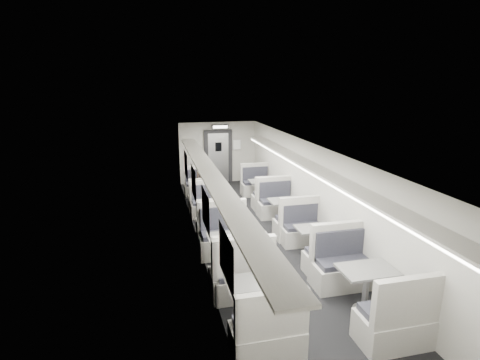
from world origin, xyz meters
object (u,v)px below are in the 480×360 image
passenger (203,181)px  vestibule_door (218,157)px  booth_left_c (232,254)px  booth_left_a (201,192)px  booth_right_a (262,191)px  exit_sign (220,127)px  booth_left_d (253,301)px  booth_right_d (366,289)px  booth_right_c (314,242)px  booth_right_b (285,213)px  booth_left_b (211,213)px

passenger → vestibule_door: (0.96, 2.57, 0.26)m
booth_left_c → vestibule_door: size_ratio=1.13×
booth_left_a → passenger: passenger is taller
booth_right_a → exit_sign: bearing=114.2°
booth_right_a → booth_left_d: bearing=-107.9°
vestibule_door → booth_right_d: bearing=-83.7°
booth_left_d → booth_right_c: size_ratio=1.05×
booth_right_c → booth_right_d: booth_right_d is taller
booth_left_a → booth_right_b: 3.36m
booth_left_a → booth_left_c: 4.92m
vestibule_door → booth_left_c: bearing=-97.9°
booth_left_a → booth_right_a: bearing=-12.3°
booth_right_a → exit_sign: exit_sign is taller
booth_left_a → booth_left_d: (0.00, -6.63, 0.04)m
booth_right_c → exit_sign: size_ratio=3.34×
booth_left_c → booth_right_d: size_ratio=1.01×
booth_right_c → booth_right_d: bearing=-90.0°
booth_left_b → booth_right_a: 2.63m
booth_left_b → vestibule_door: size_ratio=0.95×
booth_left_b → exit_sign: exit_sign is taller
passenger → booth_right_d: bearing=-95.1°
booth_right_c → exit_sign: exit_sign is taller
booth_right_b → booth_right_c: booth_right_b is taller
booth_right_a → vestibule_door: vestibule_door is taller
exit_sign → booth_left_d: bearing=-96.8°
booth_right_b → passenger: passenger is taller
booth_left_b → booth_left_c: booth_left_c is taller
booth_left_d → booth_left_b: bearing=90.0°
booth_left_b → booth_right_a: booth_right_a is taller
booth_right_b → passenger: (-1.96, 2.41, 0.39)m
vestibule_door → exit_sign: size_ratio=3.39×
booth_left_a → booth_right_c: booth_right_c is taller
booth_left_a → passenger: bearing=-82.7°
booth_left_c → booth_left_a: bearing=90.0°
booth_left_a → booth_left_c: booth_left_c is taller
booth_left_b → booth_left_c: bearing=-90.0°
booth_right_a → vestibule_door: 2.97m
booth_left_d → booth_right_d: size_ratio=0.92×
booth_right_b → booth_right_c: size_ratio=1.06×
booth_left_a → booth_left_c: size_ratio=0.83×
vestibule_door → booth_right_c: bearing=-81.8°
booth_right_a → booth_right_b: booth_right_b is taller
booth_right_a → passenger: passenger is taller
booth_left_b → booth_right_a: bearing=40.6°
booth_left_c → booth_right_c: booth_left_c is taller
booth_right_a → exit_sign: (-1.00, 2.23, 1.91)m
booth_left_d → exit_sign: size_ratio=3.51×
booth_left_b → booth_left_d: bearing=-90.0°
booth_left_d → booth_right_c: 2.83m
booth_left_c → exit_sign: exit_sign is taller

